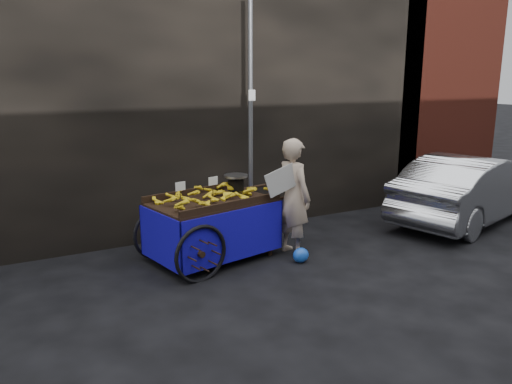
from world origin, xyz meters
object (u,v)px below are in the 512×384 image
banana_cart (209,207)px  vendor (293,197)px  plastic_bag (301,255)px  parked_car (469,188)px

banana_cart → vendor: vendor is taller
banana_cart → plastic_bag: size_ratio=10.42×
banana_cart → parked_car: bearing=-16.2°
vendor → parked_car: bearing=-101.6°
plastic_bag → parked_car: 4.05m
plastic_bag → parked_car: bearing=4.9°
plastic_bag → vendor: bearing=75.4°
vendor → plastic_bag: bearing=154.7°
plastic_bag → parked_car: size_ratio=0.06×
banana_cart → plastic_bag: bearing=-44.8°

